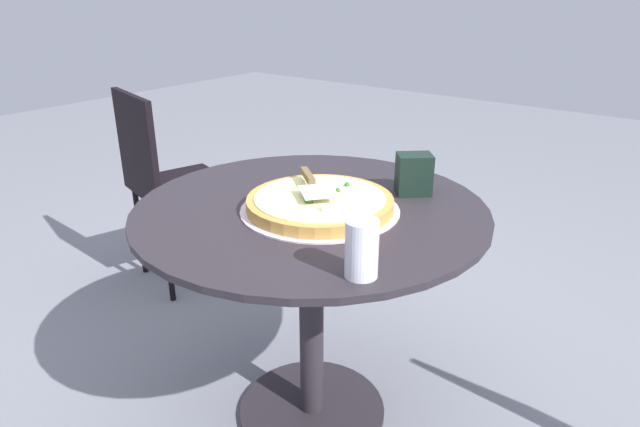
% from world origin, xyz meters
% --- Properties ---
extents(ground_plane, '(10.00, 10.00, 0.00)m').
position_xyz_m(ground_plane, '(0.00, 0.00, 0.00)').
color(ground_plane, slate).
extents(patio_table, '(0.93, 0.93, 0.69)m').
position_xyz_m(patio_table, '(0.00, 0.00, 0.52)').
color(patio_table, '#272228').
rests_on(patio_table, ground).
extents(pizza_on_tray, '(0.41, 0.41, 0.05)m').
position_xyz_m(pizza_on_tray, '(0.01, 0.04, 0.71)').
color(pizza_on_tray, silver).
rests_on(pizza_on_tray, patio_table).
extents(pizza_server, '(0.17, 0.19, 0.02)m').
position_xyz_m(pizza_server, '(-0.01, -0.00, 0.75)').
color(pizza_server, silver).
rests_on(pizza_server, pizza_on_tray).
extents(drinking_cup, '(0.07, 0.07, 0.12)m').
position_xyz_m(drinking_cup, '(0.23, 0.31, 0.75)').
color(drinking_cup, white).
rests_on(drinking_cup, patio_table).
extents(napkin_dispenser, '(0.11, 0.12, 0.11)m').
position_xyz_m(napkin_dispenser, '(-0.25, 0.17, 0.74)').
color(napkin_dispenser, black).
rests_on(napkin_dispenser, patio_table).
extents(patio_chair_near, '(0.45, 0.45, 0.84)m').
position_xyz_m(patio_chair_near, '(-0.28, -0.99, 0.49)').
color(patio_chair_near, black).
rests_on(patio_chair_near, ground).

